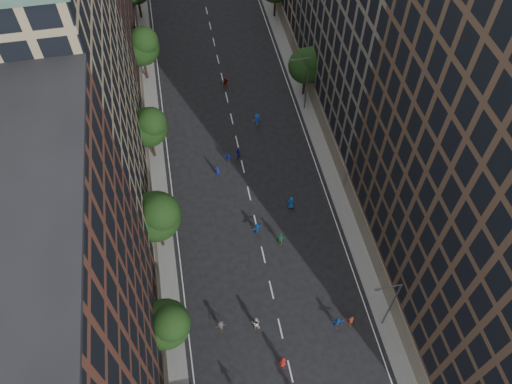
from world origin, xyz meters
TOP-DOWN VIEW (x-y plane):
  - ground at (0.00, 40.00)m, footprint 240.00×240.00m
  - sidewalk_left at (-12.00, 47.50)m, footprint 4.00×105.00m
  - sidewalk_right at (12.00, 47.50)m, footprint 4.00×105.00m
  - bldg_left_a at (-19.00, 11.00)m, footprint 14.00×22.00m
  - bldg_left_b at (-19.00, 35.00)m, footprint 14.00×26.00m
  - bldg_right_a at (19.00, 15.00)m, footprint 14.00×30.00m
  - bldg_right_b at (19.00, 44.00)m, footprint 14.00×28.00m
  - tree_left_1 at (-11.02, 13.86)m, footprint 4.80×4.80m
  - tree_left_2 at (-10.99, 25.83)m, footprint 5.60×5.60m
  - tree_left_3 at (-11.02, 39.85)m, footprint 5.00×5.00m
  - tree_left_4 at (-11.00, 55.84)m, footprint 5.40×5.40m
  - tree_right_a at (11.38, 47.85)m, footprint 5.00×5.00m
  - streetlamp_near at (10.37, 12.00)m, footprint 2.64×0.22m
  - streetlamp_far at (10.37, 45.00)m, footprint 2.64×0.22m
  - skater_5 at (5.86, 12.72)m, footprint 1.55×0.67m
  - skater_6 at (-0.61, 9.77)m, footprint 0.97×0.75m
  - skater_7 at (7.31, 12.64)m, footprint 0.66×0.51m
  - skater_8 at (-2.47, 14.20)m, footprint 1.12×1.02m
  - skater_9 at (-6.08, 14.62)m, footprint 1.17×0.74m
  - skater_10 at (2.27, 23.58)m, footprint 1.21×0.74m
  - skater_11 at (-0.10, 25.63)m, footprint 1.60×1.04m
  - skater_12 at (4.65, 28.38)m, footprint 1.05×0.80m
  - skater_13 at (-3.43, 35.13)m, footprint 0.72×0.60m
  - skater_14 at (-0.41, 37.50)m, footprint 0.99×0.89m
  - skater_15 at (3.33, 43.16)m, footprint 1.27×0.81m
  - skater_16 at (-1.73, 36.97)m, footprint 0.99×0.41m
  - skater_17 at (0.15, 51.90)m, footprint 1.56×0.62m

SIDE VIEW (x-z plane):
  - ground at x=0.00m, z-range 0.00..0.00m
  - sidewalk_left at x=-12.00m, z-range 0.00..0.15m
  - sidewalk_right at x=12.00m, z-range 0.00..0.15m
  - skater_5 at x=5.86m, z-range 0.00..1.62m
  - skater_7 at x=7.31m, z-range 0.00..1.62m
  - skater_17 at x=0.15m, z-range 0.00..1.64m
  - skater_11 at x=-0.10m, z-range 0.00..1.65m
  - skater_14 at x=-0.41m, z-range 0.00..1.67m
  - skater_13 at x=-3.43m, z-range 0.00..1.67m
  - skater_16 at x=-1.73m, z-range 0.00..1.69m
  - skater_9 at x=-6.08m, z-range 0.00..1.73m
  - skater_6 at x=-0.61m, z-range 0.00..1.76m
  - skater_15 at x=3.33m, z-range 0.00..1.87m
  - skater_8 at x=-2.47m, z-range 0.00..1.88m
  - skater_12 at x=4.65m, z-range 0.00..1.92m
  - skater_10 at x=2.27m, z-range 0.00..1.92m
  - streetlamp_near at x=10.37m, z-range 0.64..9.70m
  - streetlamp_far at x=10.37m, z-range 0.64..9.70m
  - tree_left_1 at x=-11.02m, z-range 1.45..9.66m
  - tree_right_a at x=11.38m, z-range 1.43..9.83m
  - tree_left_3 at x=-11.02m, z-range 1.53..10.11m
  - tree_left_4 at x=-11.00m, z-range 1.56..10.63m
  - tree_left_2 at x=-10.99m, z-range 1.63..11.08m
  - bldg_left_a at x=-19.00m, z-range 0.00..30.00m
  - bldg_right_b at x=19.00m, z-range 0.00..33.00m
  - bldg_left_b at x=-19.00m, z-range 0.00..34.00m
  - bldg_right_a at x=19.00m, z-range 0.00..36.00m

